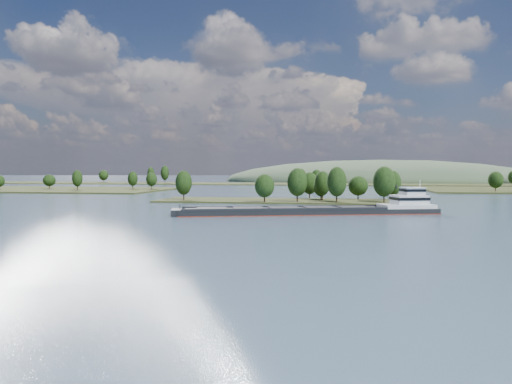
# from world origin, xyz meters

# --- Properties ---
(ground) EXTENTS (1800.00, 1800.00, 0.00)m
(ground) POSITION_xyz_m (0.00, 120.00, 0.00)
(ground) COLOR #3C4D67
(ground) RESTS_ON ground
(tree_island) EXTENTS (100.00, 32.24, 14.32)m
(tree_island) POSITION_xyz_m (7.44, 178.53, 4.07)
(tree_island) COLOR #2A3115
(tree_island) RESTS_ON ground
(back_shoreline) EXTENTS (900.00, 60.00, 16.29)m
(back_shoreline) POSITION_xyz_m (9.57, 399.85, 0.80)
(back_shoreline) COLOR #2A3115
(back_shoreline) RESTS_ON ground
(hill_west) EXTENTS (320.00, 160.00, 44.00)m
(hill_west) POSITION_xyz_m (60.00, 500.00, 0.00)
(hill_west) COLOR #3C4F36
(hill_west) RESTS_ON ground
(cargo_barge) EXTENTS (74.79, 30.04, 10.20)m
(cargo_barge) POSITION_xyz_m (17.17, 128.54, 1.29)
(cargo_barge) COLOR black
(cargo_barge) RESTS_ON ground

